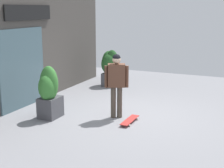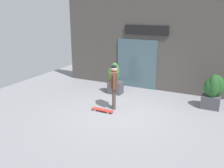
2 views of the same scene
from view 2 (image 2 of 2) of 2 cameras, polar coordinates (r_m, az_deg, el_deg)
The scene contains 6 objects.
ground_plane at distance 8.98m, azimuth 1.92°, elevation -6.15°, with size 12.00×12.00×0.00m, color gray.
building_facade at distance 11.19m, azimuth 8.43°, elevation 8.78°, with size 8.15×0.31×3.97m.
skateboarder at distance 8.86m, azimuth 0.47°, elevation 0.40°, with size 0.42×0.56×1.64m.
skateboard at distance 8.89m, azimuth -2.19°, elevation -5.96°, with size 0.82×0.25×0.08m.
planter_box_left at distance 9.69m, azimuth 22.12°, elevation -1.16°, with size 0.72×0.64×1.30m.
planter_box_right at distance 10.58m, azimuth 0.55°, elevation 1.38°, with size 0.65×0.49×1.35m.
Camera 2 is at (3.39, -7.53, 3.53)m, focal length 39.92 mm.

